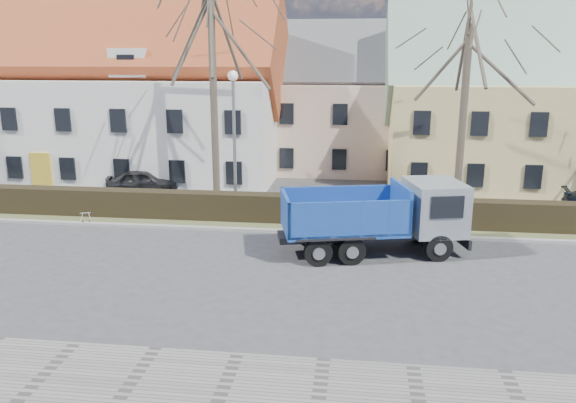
# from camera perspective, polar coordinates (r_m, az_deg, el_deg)

# --- Properties ---
(ground) EXTENTS (120.00, 120.00, 0.00)m
(ground) POSITION_cam_1_polar(r_m,az_deg,el_deg) (20.95, -7.59, -6.71)
(ground) COLOR #3B3B3D
(curb_far) EXTENTS (80.00, 0.30, 0.12)m
(curb_far) POSITION_cam_1_polar(r_m,az_deg,el_deg) (25.15, -4.96, -2.84)
(curb_far) COLOR gray
(curb_far) RESTS_ON ground
(grass_strip) EXTENTS (80.00, 3.00, 0.10)m
(grass_strip) POSITION_cam_1_polar(r_m,az_deg,el_deg) (26.65, -4.24, -1.85)
(grass_strip) COLOR #49512D
(grass_strip) RESTS_ON ground
(hedge) EXTENTS (60.00, 0.90, 1.30)m
(hedge) POSITION_cam_1_polar(r_m,az_deg,el_deg) (26.30, -4.35, -0.71)
(hedge) COLOR black
(hedge) RESTS_ON ground
(building_white) EXTENTS (26.80, 10.80, 9.50)m
(building_white) POSITION_cam_1_polar(r_m,az_deg,el_deg) (39.40, -20.56, 9.54)
(building_white) COLOR silver
(building_white) RESTS_ON ground
(building_pink) EXTENTS (10.80, 8.80, 8.00)m
(building_pink) POSITION_cam_1_polar(r_m,az_deg,el_deg) (39.04, 5.55, 9.23)
(building_pink) COLOR beige
(building_pink) RESTS_ON ground
(building_yellow) EXTENTS (18.80, 10.80, 8.50)m
(building_yellow) POSITION_cam_1_polar(r_m,az_deg,el_deg) (37.61, 24.19, 8.23)
(building_yellow) COLOR tan
(building_yellow) RESTS_ON ground
(tree_1) EXTENTS (9.20, 9.20, 12.65)m
(tree_1) POSITION_cam_1_polar(r_m,az_deg,el_deg) (28.30, -7.61, 11.93)
(tree_1) COLOR #453C30
(tree_1) RESTS_ON ground
(tree_2) EXTENTS (8.00, 8.00, 11.00)m
(tree_2) POSITION_cam_1_polar(r_m,az_deg,el_deg) (27.86, 17.45, 9.66)
(tree_2) COLOR #453C30
(tree_2) RESTS_ON ground
(dump_truck) EXTENTS (7.79, 4.38, 2.94)m
(dump_truck) POSITION_cam_1_polar(r_m,az_deg,el_deg) (22.00, 8.04, -1.64)
(dump_truck) COLOR navy
(dump_truck) RESTS_ON ground
(streetlight) EXTENTS (0.55, 0.55, 7.01)m
(streetlight) POSITION_cam_1_polar(r_m,az_deg,el_deg) (26.81, -5.46, 5.80)
(streetlight) COLOR gray
(streetlight) RESTS_ON ground
(cart_frame) EXTENTS (0.77, 0.62, 0.62)m
(cart_frame) POSITION_cam_1_polar(r_m,az_deg,el_deg) (27.64, -20.26, -1.57)
(cart_frame) COLOR silver
(cart_frame) RESTS_ON ground
(parked_car_a) EXTENTS (4.34, 2.65, 1.38)m
(parked_car_a) POSITION_cam_1_polar(r_m,az_deg,el_deg) (32.82, -14.53, 1.99)
(parked_car_a) COLOR black
(parked_car_a) RESTS_ON ground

